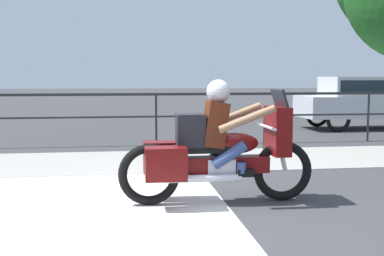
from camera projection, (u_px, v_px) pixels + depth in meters
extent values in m
plane|color=#38383A|center=(187.00, 211.00, 5.53)|extent=(120.00, 120.00, 0.00)
cube|color=#99968E|center=(164.00, 160.00, 8.88)|extent=(44.00, 2.40, 0.01)
cube|color=silver|center=(87.00, 220.00, 5.18)|extent=(3.26, 6.00, 0.01)
cube|color=#232326|center=(156.00, 94.00, 10.80)|extent=(36.00, 0.04, 0.06)
cube|color=#232326|center=(156.00, 117.00, 10.85)|extent=(36.00, 0.03, 0.04)
cylinder|color=#232326|center=(156.00, 119.00, 10.86)|extent=(0.05, 0.05, 1.18)
cylinder|color=#232326|center=(368.00, 117.00, 11.56)|extent=(0.05, 0.05, 1.18)
torus|color=black|center=(283.00, 171.00, 6.00)|extent=(0.75, 0.11, 0.75)
torus|color=black|center=(149.00, 175.00, 5.77)|extent=(0.75, 0.11, 0.75)
cube|color=#5B0C0C|center=(217.00, 165.00, 5.88)|extent=(1.27, 0.22, 0.20)
cube|color=silver|center=(220.00, 169.00, 5.89)|extent=(0.34, 0.26, 0.26)
ellipsoid|color=#5B0C0C|center=(234.00, 143.00, 5.88)|extent=(0.62, 0.30, 0.26)
cube|color=black|center=(204.00, 149.00, 5.83)|extent=(0.73, 0.28, 0.08)
cube|color=#5B0C0C|center=(277.00, 130.00, 5.94)|extent=(0.20, 0.55, 0.59)
cube|color=#1E232B|center=(280.00, 98.00, 5.90)|extent=(0.10, 0.46, 0.24)
cylinder|color=silver|center=(266.00, 127.00, 5.91)|extent=(0.04, 0.70, 0.04)
cylinder|color=silver|center=(203.00, 178.00, 5.71)|extent=(0.92, 0.09, 0.09)
cube|color=#5B0C0C|center=(166.00, 164.00, 5.54)|extent=(0.48, 0.28, 0.38)
cube|color=#5B0C0C|center=(163.00, 157.00, 6.02)|extent=(0.48, 0.28, 0.38)
cylinder|color=silver|center=(281.00, 151.00, 5.97)|extent=(0.18, 0.06, 0.51)
cube|color=#4C1E0F|center=(215.00, 124.00, 5.82)|extent=(0.31, 0.36, 0.57)
sphere|color=#8C6647|center=(218.00, 93.00, 5.79)|extent=(0.23, 0.23, 0.23)
sphere|color=#B7B7BC|center=(218.00, 92.00, 5.78)|extent=(0.29, 0.29, 0.29)
cylinder|color=#33477A|center=(229.00, 155.00, 5.73)|extent=(0.44, 0.13, 0.34)
cylinder|color=#33477A|center=(242.00, 168.00, 5.77)|extent=(0.11, 0.11, 0.13)
cube|color=black|center=(246.00, 173.00, 5.78)|extent=(0.20, 0.10, 0.09)
cylinder|color=#33477A|center=(224.00, 151.00, 6.03)|extent=(0.44, 0.13, 0.34)
cylinder|color=#33477A|center=(236.00, 163.00, 6.06)|extent=(0.11, 0.11, 0.13)
cube|color=black|center=(240.00, 168.00, 6.08)|extent=(0.20, 0.10, 0.09)
cylinder|color=#8C6647|center=(247.00, 119.00, 5.56)|extent=(0.68, 0.09, 0.33)
cylinder|color=#8C6647|center=(235.00, 115.00, 6.15)|extent=(0.68, 0.09, 0.33)
cube|color=black|center=(190.00, 130.00, 5.79)|extent=(0.34, 0.30, 0.40)
cube|color=#B7BCC4|center=(368.00, 106.00, 14.32)|extent=(4.11, 1.63, 0.62)
cube|color=#B7BCC4|center=(361.00, 86.00, 14.22)|extent=(2.14, 1.43, 0.56)
cube|color=#19232D|center=(361.00, 86.00, 14.22)|extent=(1.97, 1.47, 0.37)
torus|color=black|center=(338.00, 119.00, 13.44)|extent=(0.72, 0.11, 0.72)
torus|color=black|center=(317.00, 115.00, 14.91)|extent=(0.72, 0.11, 0.72)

